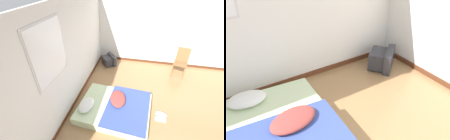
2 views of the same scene
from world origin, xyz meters
TOP-DOWN VIEW (x-y plane):
  - wall_back at (-0.01, 2.72)m, footprint 7.43×0.08m
  - mattress_bed at (-0.17, 1.58)m, footprint 1.49×1.82m
  - crt_tv at (2.04, 2.24)m, footprint 0.63×0.61m

SIDE VIEW (x-z plane):
  - mattress_bed at x=-0.17m, z-range -0.04..0.30m
  - crt_tv at x=2.04m, z-range -0.01..0.36m
  - wall_back at x=-0.01m, z-range -0.01..2.59m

